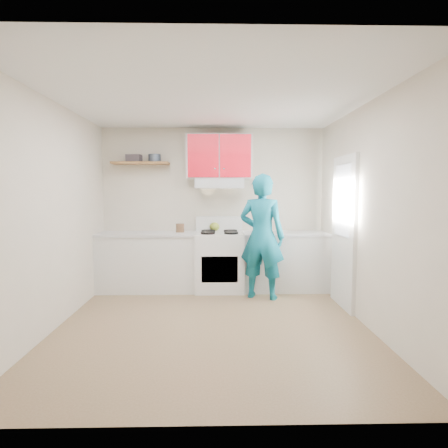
{
  "coord_description": "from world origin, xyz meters",
  "views": [
    {
      "loc": [
        0.04,
        -4.29,
        1.58
      ],
      "look_at": [
        0.15,
        0.55,
        1.15
      ],
      "focal_mm": 30.02,
      "sensor_mm": 36.0,
      "label": 1
    }
  ],
  "objects_px": {
    "tin": "(155,158)",
    "person": "(262,237)",
    "crock": "(180,229)",
    "stove": "(219,262)",
    "kettle": "(215,226)"
  },
  "relations": [
    {
      "from": "tin",
      "to": "person",
      "type": "distance_m",
      "value": 2.12
    },
    {
      "from": "tin",
      "to": "crock",
      "type": "relative_size",
      "value": 1.25
    },
    {
      "from": "stove",
      "to": "tin",
      "type": "xyz_separation_m",
      "value": [
        -1.03,
        0.18,
        1.64
      ]
    },
    {
      "from": "tin",
      "to": "stove",
      "type": "bearing_deg",
      "value": -9.97
    },
    {
      "from": "kettle",
      "to": "person",
      "type": "xyz_separation_m",
      "value": [
        0.69,
        -0.72,
        -0.08
      ]
    },
    {
      "from": "kettle",
      "to": "stove",
      "type": "bearing_deg",
      "value": -83.33
    },
    {
      "from": "stove",
      "to": "person",
      "type": "relative_size",
      "value": 0.5
    },
    {
      "from": "kettle",
      "to": "person",
      "type": "bearing_deg",
      "value": -55.64
    },
    {
      "from": "crock",
      "to": "person",
      "type": "xyz_separation_m",
      "value": [
        1.24,
        -0.52,
        -0.07
      ]
    },
    {
      "from": "kettle",
      "to": "crock",
      "type": "relative_size",
      "value": 1.1
    },
    {
      "from": "kettle",
      "to": "person",
      "type": "relative_size",
      "value": 0.1
    },
    {
      "from": "stove",
      "to": "kettle",
      "type": "bearing_deg",
      "value": 106.49
    },
    {
      "from": "tin",
      "to": "crock",
      "type": "bearing_deg",
      "value": -15.31
    },
    {
      "from": "crock",
      "to": "kettle",
      "type": "bearing_deg",
      "value": 19.47
    },
    {
      "from": "tin",
      "to": "kettle",
      "type": "height_order",
      "value": "tin"
    }
  ]
}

